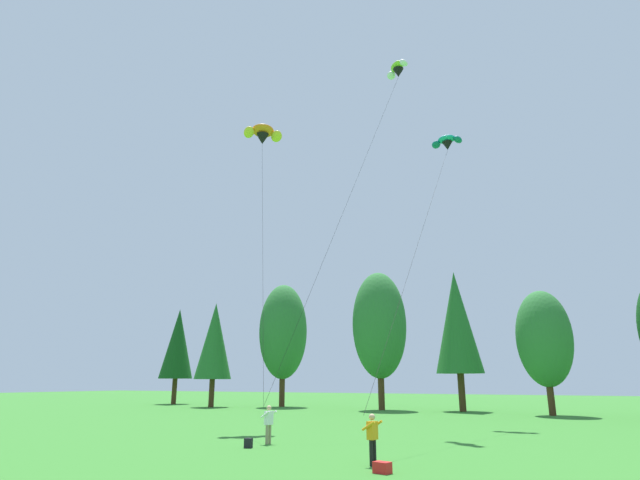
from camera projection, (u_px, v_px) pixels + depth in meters
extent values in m
cylinder|color=#472D19|center=(174.00, 391.00, 64.70)|extent=(0.61, 0.61, 3.10)
cone|color=#144719|center=(178.00, 343.00, 66.29)|extent=(4.22, 4.22, 8.82)
cylinder|color=#472D19|center=(212.00, 393.00, 57.01)|extent=(0.60, 0.60, 3.00)
cone|color=#236628|center=(214.00, 340.00, 58.55)|extent=(4.14, 4.14, 8.55)
cylinder|color=#472D19|center=(282.00, 391.00, 58.23)|extent=(0.64, 0.64, 3.48)
ellipsoid|color=#2D7033|center=(283.00, 331.00, 60.01)|extent=(5.55, 5.55, 10.90)
cylinder|color=#472D19|center=(381.00, 392.00, 51.64)|extent=(0.64, 0.64, 3.50)
ellipsoid|color=#2D7033|center=(379.00, 325.00, 53.43)|extent=(5.57, 5.57, 10.96)
cylinder|color=#472D19|center=(462.00, 392.00, 49.00)|extent=(0.64, 0.64, 3.51)
cone|color=#236628|center=(457.00, 321.00, 50.79)|extent=(4.57, 4.57, 9.98)
cylinder|color=#472D19|center=(551.00, 399.00, 43.21)|extent=(0.56, 0.56, 2.64)
ellipsoid|color=#2D7033|center=(544.00, 338.00, 44.56)|extent=(4.65, 4.65, 8.27)
cylinder|color=gray|center=(267.00, 435.00, 23.51)|extent=(0.15, 0.15, 0.84)
cylinder|color=gray|center=(270.00, 434.00, 23.67)|extent=(0.15, 0.15, 0.84)
cube|color=white|center=(269.00, 418.00, 23.78)|extent=(0.30, 0.42, 0.60)
sphere|color=tan|center=(269.00, 408.00, 23.90)|extent=(0.22, 0.22, 0.22)
cylinder|color=white|center=(265.00, 414.00, 23.64)|extent=(0.53, 0.18, 0.35)
cylinder|color=white|center=(272.00, 414.00, 24.01)|extent=(0.53, 0.18, 0.35)
cylinder|color=black|center=(371.00, 453.00, 17.45)|extent=(0.15, 0.15, 0.84)
cylinder|color=black|center=(374.00, 452.00, 17.61)|extent=(0.15, 0.15, 0.84)
cube|color=orange|center=(372.00, 430.00, 17.72)|extent=(0.31, 0.42, 0.60)
sphere|color=tan|center=(372.00, 417.00, 17.84)|extent=(0.22, 0.22, 0.22)
cylinder|color=orange|center=(368.00, 426.00, 17.58)|extent=(0.53, 0.19, 0.35)
cylinder|color=orange|center=(376.00, 425.00, 17.94)|extent=(0.53, 0.19, 0.35)
ellipsoid|color=#93D633|center=(397.00, 66.00, 39.09)|extent=(1.65, 1.57, 0.70)
ellipsoid|color=white|center=(404.00, 63.00, 38.23)|extent=(0.98, 0.97, 0.82)
ellipsoid|color=white|center=(391.00, 75.00, 39.81)|extent=(0.95, 1.00, 0.82)
cone|color=black|center=(398.00, 73.00, 38.97)|extent=(1.13, 1.13, 0.69)
cylinder|color=black|center=(347.00, 203.00, 31.49)|extent=(3.67, 11.82, 23.44)
ellipsoid|color=teal|center=(447.00, 139.00, 42.07)|extent=(1.51, 1.14, 0.66)
ellipsoid|color=#0F666B|center=(458.00, 140.00, 41.56)|extent=(0.82, 0.93, 0.80)
ellipsoid|color=#0F666B|center=(436.00, 145.00, 42.45)|extent=(0.91, 0.94, 0.80)
cone|color=black|center=(447.00, 146.00, 42.01)|extent=(0.87, 0.87, 0.70)
cylinder|color=black|center=(422.00, 230.00, 29.99)|extent=(0.87, 21.34, 19.42)
ellipsoid|color=orange|center=(263.00, 131.00, 39.38)|extent=(2.11, 2.12, 1.04)
ellipsoid|color=yellow|center=(276.00, 136.00, 39.62)|extent=(1.36, 1.29, 1.15)
ellipsoid|color=yellow|center=(249.00, 132.00, 38.97)|extent=(1.29, 1.36, 1.15)
cone|color=black|center=(262.00, 139.00, 39.31)|extent=(1.36, 1.36, 0.83)
cylinder|color=black|center=(263.00, 244.00, 31.66)|extent=(6.36, 8.57, 18.66)
cube|color=black|center=(248.00, 443.00, 22.14)|extent=(0.36, 0.29, 0.40)
cube|color=red|center=(382.00, 468.00, 16.06)|extent=(0.59, 0.48, 0.34)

